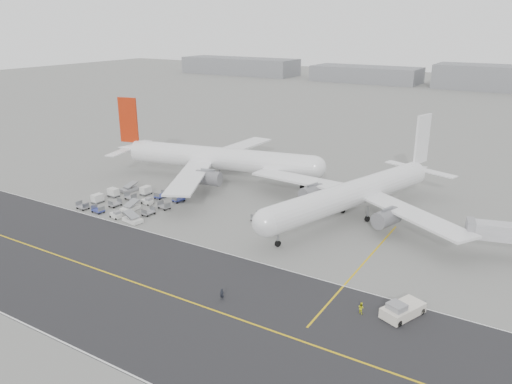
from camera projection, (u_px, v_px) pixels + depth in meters
The scene contains 9 objects.
ground at pixel (196, 239), 92.44m from camera, with size 700.00×700.00×0.00m, color gray.
taxiway at pixel (149, 288), 75.44m from camera, with size 220.00×59.00×0.03m.
airliner_a at pixel (215, 158), 125.22m from camera, with size 56.25×55.08×19.64m.
airliner_b at pixel (355, 193), 100.76m from camera, with size 51.02×52.04×18.56m.
pushback_tug at pixel (402, 310), 67.83m from camera, with size 5.23×8.31×2.39m.
gse_cluster at pixel (131, 205), 109.20m from camera, with size 22.76×21.94×2.06m, color gray, non-canonical shape.
stray_dolly at pixel (257, 220), 101.13m from camera, with size 1.64×2.66×1.64m, color silver, non-canonical shape.
ground_crew_a at pixel (222, 294), 71.86m from camera, with size 0.65×0.43×1.78m, color black.
ground_crew_b at pixel (361, 308), 68.57m from camera, with size 0.82×0.64×1.69m, color yellow.
Camera 1 is at (53.53, -66.50, 38.17)m, focal length 35.00 mm.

